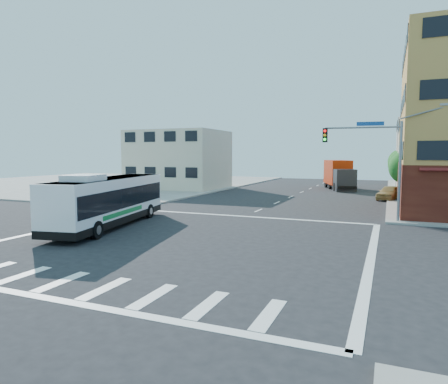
% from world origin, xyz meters
% --- Properties ---
extents(ground, '(120.00, 120.00, 0.00)m').
position_xyz_m(ground, '(0.00, 0.00, 0.00)').
color(ground, black).
rests_on(ground, ground).
extents(sidewalk_nw, '(50.00, 50.00, 0.15)m').
position_xyz_m(sidewalk_nw, '(-35.00, 35.00, 0.07)').
color(sidewalk_nw, gray).
rests_on(sidewalk_nw, ground).
extents(building_east_far, '(12.06, 10.06, 10.00)m').
position_xyz_m(building_east_far, '(16.98, 47.98, 5.01)').
color(building_east_far, '#A5A6A0').
rests_on(building_east_far, ground).
extents(building_west, '(12.06, 10.06, 8.00)m').
position_xyz_m(building_west, '(-17.02, 29.98, 4.01)').
color(building_west, beige).
rests_on(building_west, ground).
extents(signal_mast_ne, '(7.91, 1.13, 8.07)m').
position_xyz_m(signal_mast_ne, '(9.08, 10.62, 4.98)').
color(signal_mast_ne, slate).
rests_on(signal_mast_ne, ground).
extents(street_tree_a, '(3.60, 3.60, 5.53)m').
position_xyz_m(street_tree_a, '(11.90, 27.92, 3.59)').
color(street_tree_a, '#3D2416').
rests_on(street_tree_a, ground).
extents(street_tree_b, '(3.80, 3.80, 5.79)m').
position_xyz_m(street_tree_b, '(11.90, 35.92, 3.75)').
color(street_tree_b, '#3D2416').
rests_on(street_tree_b, ground).
extents(street_tree_c, '(3.40, 3.40, 5.29)m').
position_xyz_m(street_tree_c, '(11.90, 43.92, 3.46)').
color(street_tree_c, '#3D2416').
rests_on(street_tree_c, ground).
extents(street_tree_d, '(4.00, 4.00, 6.03)m').
position_xyz_m(street_tree_d, '(11.90, 51.92, 3.88)').
color(street_tree_d, '#3D2416').
rests_on(street_tree_d, ground).
extents(transit_bus, '(4.77, 12.27, 3.55)m').
position_xyz_m(transit_bus, '(-6.78, 2.07, 1.74)').
color(transit_bus, black).
rests_on(transit_bus, ground).
extents(box_truck, '(5.28, 9.13, 3.95)m').
position_xyz_m(box_truck, '(3.83, 37.15, 1.92)').
color(box_truck, '#242529').
rests_on(box_truck, ground).
extents(parked_car, '(2.92, 4.79, 1.52)m').
position_xyz_m(parked_car, '(10.24, 25.89, 0.76)').
color(parked_car, tan).
rests_on(parked_car, ground).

